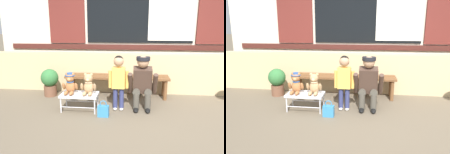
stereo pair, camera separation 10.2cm
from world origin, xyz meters
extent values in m
plane|color=brown|center=(0.00, 0.00, 0.00)|extent=(60.00, 60.00, 0.00)
cube|color=tan|center=(0.00, 1.43, 0.42)|extent=(6.56, 0.25, 0.85)
cube|color=beige|center=(0.00, 1.95, 1.78)|extent=(6.69, 0.20, 3.55)
cube|color=#471E19|center=(0.00, 1.83, 0.95)|extent=(6.16, 0.04, 0.12)
cube|color=black|center=(0.00, 1.84, 1.75)|extent=(2.40, 0.03, 1.40)
cube|color=silver|center=(0.70, 1.82, 1.75)|extent=(1.00, 0.02, 1.29)
cube|color=maroon|center=(-1.68, 1.83, 1.75)|extent=(0.84, 0.05, 1.43)
cube|color=maroon|center=(1.68, 1.83, 1.75)|extent=(0.84, 0.05, 1.43)
cube|color=brown|center=(-0.44, 0.92, 0.42)|extent=(2.10, 0.11, 0.04)
cube|color=brown|center=(-0.44, 1.06, 0.42)|extent=(2.10, 0.11, 0.04)
cube|color=brown|center=(-0.44, 1.20, 0.42)|extent=(2.10, 0.11, 0.04)
cylinder|color=brown|center=(-1.41, 0.92, 0.20)|extent=(0.07, 0.07, 0.40)
cylinder|color=brown|center=(-1.41, 1.20, 0.20)|extent=(0.07, 0.07, 0.40)
cylinder|color=brown|center=(0.53, 0.92, 0.20)|extent=(0.07, 0.07, 0.40)
cylinder|color=brown|center=(0.53, 1.20, 0.20)|extent=(0.07, 0.07, 0.40)
cube|color=silver|center=(-1.02, 0.24, 0.28)|extent=(0.64, 0.36, 0.04)
cylinder|color=silver|center=(-1.31, 0.09, 0.13)|extent=(0.02, 0.02, 0.26)
cylinder|color=silver|center=(-1.31, 0.39, 0.13)|extent=(0.02, 0.02, 0.26)
cylinder|color=silver|center=(-0.73, 0.09, 0.13)|extent=(0.02, 0.02, 0.26)
cylinder|color=silver|center=(-0.73, 0.39, 0.13)|extent=(0.02, 0.02, 0.26)
cylinder|color=silver|center=(-1.02, 0.09, 0.10)|extent=(0.58, 0.02, 0.02)
cylinder|color=silver|center=(-1.02, 0.39, 0.10)|extent=(0.58, 0.02, 0.02)
ellipsoid|color=#A86B3D|center=(-1.18, 0.26, 0.41)|extent=(0.17, 0.14, 0.22)
sphere|color=#A86B3D|center=(-1.18, 0.25, 0.58)|extent=(0.15, 0.15, 0.15)
sphere|color=#E1955B|center=(-1.18, 0.20, 0.56)|extent=(0.06, 0.06, 0.06)
sphere|color=#A86B3D|center=(-1.23, 0.26, 0.63)|extent=(0.06, 0.06, 0.06)
ellipsoid|color=#A86B3D|center=(-1.29, 0.23, 0.43)|extent=(0.06, 0.11, 0.16)
ellipsoid|color=#A86B3D|center=(-1.22, 0.14, 0.33)|extent=(0.06, 0.15, 0.06)
sphere|color=#A86B3D|center=(-1.12, 0.26, 0.63)|extent=(0.06, 0.06, 0.06)
ellipsoid|color=#A86B3D|center=(-1.07, 0.23, 0.43)|extent=(0.06, 0.11, 0.16)
ellipsoid|color=#A86B3D|center=(-1.13, 0.14, 0.33)|extent=(0.06, 0.15, 0.06)
torus|color=#335699|center=(-1.18, 0.25, 0.51)|extent=(0.13, 0.13, 0.02)
cylinder|color=#335699|center=(-1.18, 0.25, 0.62)|extent=(0.17, 0.17, 0.01)
cylinder|color=#335699|center=(-1.18, 0.25, 0.64)|extent=(0.10, 0.10, 0.04)
ellipsoid|color=tan|center=(-0.86, 0.26, 0.41)|extent=(0.17, 0.14, 0.22)
sphere|color=tan|center=(-0.86, 0.25, 0.58)|extent=(0.15, 0.15, 0.15)
sphere|color=#F4C188|center=(-0.86, 0.20, 0.56)|extent=(0.06, 0.06, 0.06)
sphere|color=tan|center=(-0.91, 0.26, 0.63)|extent=(0.06, 0.06, 0.06)
ellipsoid|color=tan|center=(-0.97, 0.23, 0.43)|extent=(0.06, 0.11, 0.16)
ellipsoid|color=tan|center=(-0.90, 0.14, 0.33)|extent=(0.06, 0.15, 0.06)
sphere|color=tan|center=(-0.80, 0.26, 0.63)|extent=(0.06, 0.06, 0.06)
ellipsoid|color=tan|center=(-0.75, 0.23, 0.43)|extent=(0.06, 0.11, 0.16)
ellipsoid|color=tan|center=(-0.81, 0.14, 0.33)|extent=(0.06, 0.15, 0.06)
torus|color=beige|center=(-0.86, 0.25, 0.51)|extent=(0.13, 0.13, 0.02)
cylinder|color=navy|center=(-0.41, 0.33, 0.22)|extent=(0.08, 0.08, 0.36)
ellipsoid|color=silver|center=(-0.41, 0.31, 0.03)|extent=(0.07, 0.12, 0.05)
cylinder|color=navy|center=(-0.30, 0.33, 0.22)|extent=(0.08, 0.08, 0.36)
ellipsoid|color=silver|center=(-0.30, 0.31, 0.03)|extent=(0.07, 0.12, 0.05)
cube|color=#EAB24C|center=(-0.35, 0.33, 0.58)|extent=(0.22, 0.15, 0.36)
cylinder|color=#EAB24C|center=(-0.50, 0.33, 0.55)|extent=(0.06, 0.06, 0.30)
cylinder|color=#EAB24C|center=(-0.21, 0.33, 0.55)|extent=(0.06, 0.06, 0.30)
sphere|color=tan|center=(-0.35, 0.33, 0.86)|extent=(0.17, 0.17, 0.17)
sphere|color=black|center=(-0.35, 0.34, 0.88)|extent=(0.16, 0.16, 0.16)
cylinder|color=#4C473D|center=(-0.04, 0.35, 0.15)|extent=(0.11, 0.11, 0.30)
cylinder|color=#4C473D|center=(-0.04, 0.49, 0.32)|extent=(0.13, 0.32, 0.13)
ellipsoid|color=black|center=(-0.04, 0.27, 0.03)|extent=(0.09, 0.20, 0.06)
cylinder|color=#4C473D|center=(0.16, 0.35, 0.15)|extent=(0.11, 0.11, 0.30)
cylinder|color=#4C473D|center=(0.16, 0.49, 0.32)|extent=(0.13, 0.32, 0.13)
ellipsoid|color=black|center=(0.16, 0.27, 0.03)|extent=(0.09, 0.20, 0.06)
cube|color=#473328|center=(0.06, 0.46, 0.52)|extent=(0.32, 0.30, 0.47)
cylinder|color=#473328|center=(-0.15, 0.36, 0.48)|extent=(0.08, 0.28, 0.40)
cylinder|color=#473328|center=(0.27, 0.36, 0.48)|extent=(0.08, 0.28, 0.40)
sphere|color=tan|center=(0.06, 0.39, 0.85)|extent=(0.20, 0.20, 0.20)
cylinder|color=black|center=(0.06, 0.39, 0.91)|extent=(0.23, 0.23, 0.06)
cube|color=brown|center=(0.25, 0.55, 0.38)|extent=(0.10, 0.22, 0.16)
cube|color=teal|center=(-0.57, 0.02, 0.09)|extent=(0.18, 0.11, 0.18)
torus|color=teal|center=(-0.57, 0.02, 0.22)|extent=(0.11, 0.01, 0.11)
cylinder|color=brown|center=(-1.83, 0.95, 0.11)|extent=(0.26, 0.26, 0.22)
sphere|color=#337038|center=(-1.83, 0.95, 0.39)|extent=(0.36, 0.36, 0.36)
camera|label=1|loc=(-0.08, -3.20, 1.45)|focal=34.36mm
camera|label=2|loc=(0.02, -3.18, 1.45)|focal=34.36mm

